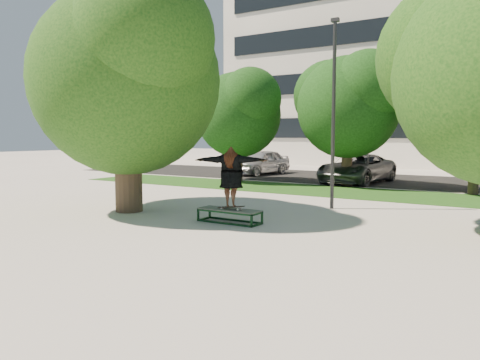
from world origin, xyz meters
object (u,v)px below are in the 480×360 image
Objects in this scene: lamppost at (333,112)px; bystander at (127,179)px; car_dark at (362,168)px; car_grey at (357,168)px; grind_box at (229,216)px; tree_left at (126,70)px; car_silver_a at (260,162)px.

lamppost is 3.35× the size of bystander.
bystander is at bearing -109.05° from car_dark.
lamppost reaches higher than car_dark.
lamppost is 9.17m from car_grey.
grind_box is 0.46× the size of car_dark.
lamppost is 11.09m from car_dark.
tree_left is 6.70m from lamppost.
car_silver_a reaches higher than car_grey.
tree_left is 1.57× the size of car_silver_a.
grind_box is at bearing -110.57° from lamppost.
car_silver_a is (-7.33, 14.39, 0.58)m from grind_box.
car_grey is (-0.58, 12.50, 0.55)m from grind_box.
tree_left is 15.21m from car_dark.
car_grey reaches higher than car_dark.
car_dark is at bearing 7.08° from car_silver_a.
grind_box is at bearing -56.21° from car_silver_a.
car_dark is (3.84, 13.64, -0.27)m from bystander.
tree_left is 1.82× the size of car_dark.
tree_left is 1.34× the size of car_grey.
car_grey is at bearing -83.27° from car_dark.
car_silver_a is 0.85× the size of car_grey.
lamppost is at bearing -71.32° from car_grey.
tree_left is 3.72m from bystander.
tree_left reaches higher than car_dark.
car_silver_a is 7.01m from car_grey.
car_grey is at bearing -8.86° from car_silver_a.
tree_left is 15.27m from car_silver_a.
tree_left is 1.16× the size of lamppost.
car_silver_a is at bearing 68.81° from bystander.
grind_box is (3.83, 0.02, -4.23)m from tree_left.
car_silver_a is at bearing 169.71° from car_grey.
car_grey is at bearing 92.65° from grind_box.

